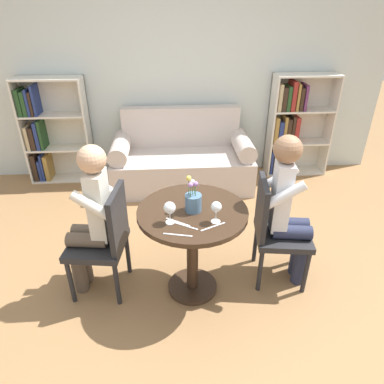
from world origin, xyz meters
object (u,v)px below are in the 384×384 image
person_right (289,209)px  couch (182,161)px  bookshelf_left (49,132)px  bookshelf_right (292,124)px  wine_glass_left (170,208)px  flower_vase (193,201)px  wine_glass_right (216,208)px  person_left (91,219)px  chair_left (105,238)px  chair_right (274,227)px

person_right → couch: bearing=30.3°
bookshelf_left → bookshelf_right: size_ratio=1.00×
wine_glass_left → flower_vase: 0.22m
wine_glass_right → flower_vase: size_ratio=0.58×
person_left → wine_glass_left: 0.66m
person_left → person_right: person_right is taller
chair_left → person_left: (-0.09, 0.02, 0.16)m
couch → person_left: 1.96m
flower_vase → bookshelf_left: bearing=127.7°
bookshelf_right → bookshelf_left: bearing=179.9°
couch → person_right: 1.96m
chair_right → person_right: bearing=-95.1°
chair_right → flower_vase: bearing=107.1°
person_right → flower_vase: 0.76m
couch → chair_left: 1.92m
bookshelf_right → wine_glass_left: bearing=-125.2°
person_right → wine_glass_right: size_ratio=8.15×
bookshelf_right → chair_right: bearing=-111.2°
flower_vase → couch: bearing=90.1°
bookshelf_left → wine_glass_right: size_ratio=8.37×
bookshelf_right → wine_glass_left: size_ratio=8.21×
chair_left → person_left: size_ratio=0.73×
bookshelf_right → wine_glass_right: bookshelf_right is taller
chair_left → wine_glass_right: wine_glass_right is taller
chair_left → wine_glass_right: (0.81, -0.22, 0.37)m
couch → bookshelf_left: bearing=170.7°
bookshelf_right → person_left: bearing=-137.0°
chair_left → chair_right: (1.32, 0.04, 0.00)m
couch → person_right: person_right is taller
person_left → flower_vase: size_ratio=4.60×
bookshelf_left → flower_vase: size_ratio=4.83×
bookshelf_right → flower_vase: bearing=-124.0°
chair_left → wine_glass_left: wine_glass_left is taller
couch → person_left: bearing=-112.8°
bookshelf_left → flower_vase: (1.65, -2.14, 0.20)m
person_left → chair_left: bearing=85.0°
person_right → wine_glass_left: 0.96m
bookshelf_right → person_left: size_ratio=1.05×
person_left → couch: bearing=164.8°
bookshelf_left → person_right: bearing=-40.5°
chair_right → flower_vase: 0.75m
chair_right → wine_glass_right: 0.69m
couch → chair_left: size_ratio=1.88×
couch → person_left: (-0.75, -1.78, 0.35)m
chair_left → bookshelf_left: bearing=-146.9°
chair_left → person_right: 1.42m
person_left → person_right: (1.49, 0.00, 0.02)m
chair_right → wine_glass_right: (-0.51, -0.27, 0.37)m
wine_glass_left → bookshelf_left: bearing=123.1°
couch → wine_glass_left: 2.09m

